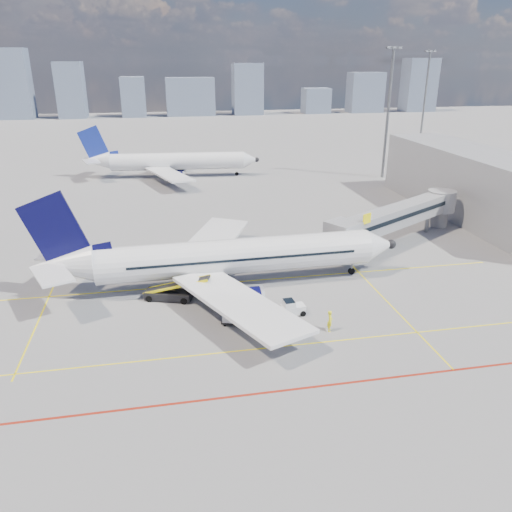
{
  "coord_description": "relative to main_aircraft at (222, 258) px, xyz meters",
  "views": [
    {
      "loc": [
        -7.71,
        -41.84,
        22.81
      ],
      "look_at": [
        1.37,
        5.28,
        4.0
      ],
      "focal_mm": 35.0,
      "sensor_mm": 36.0,
      "label": 1
    }
  ],
  "objects": [
    {
      "name": "apron_markings",
      "position": [
        1.38,
        -11.23,
        -3.22
      ],
      "size": [
        90.0,
        35.12,
        0.01
      ],
      "color": "#FFEB0D",
      "rests_on": "ground"
    },
    {
      "name": "floodlight_mast_far",
      "position": [
        66.96,
        82.68,
        10.37
      ],
      "size": [
        3.2,
        0.61,
        25.45
      ],
      "color": "slate",
      "rests_on": "ground"
    },
    {
      "name": "main_aircraft",
      "position": [
        0.0,
        0.0,
        0.0
      ],
      "size": [
        39.55,
        34.46,
        11.52
      ],
      "rotation": [
        0.0,
        0.0,
        0.02
      ],
      "color": "white",
      "rests_on": "ground"
    },
    {
      "name": "ramp_worker",
      "position": [
        8.28,
        -11.53,
        -2.21
      ],
      "size": [
        0.71,
        0.86,
        2.02
      ],
      "primitive_type": "imported",
      "rotation": [
        0.0,
        0.0,
        1.21
      ],
      "color": "yellow",
      "rests_on": "ground"
    },
    {
      "name": "cargo_dolly",
      "position": [
        0.46,
        -8.75,
        -2.26
      ],
      "size": [
        3.47,
        2.37,
        1.75
      ],
      "rotation": [
        0.0,
        0.0,
        -0.33
      ],
      "color": "black",
      "rests_on": "ground"
    },
    {
      "name": "belt_loader",
      "position": [
        -5.66,
        -2.38,
        -2.5
      ],
      "size": [
        6.91,
        3.62,
        2.8
      ],
      "rotation": [
        0.0,
        0.0,
        -0.33
      ],
      "color": "black",
      "rests_on": "ground"
    },
    {
      "name": "terminal_block",
      "position": [
        41.91,
        18.68,
        1.78
      ],
      "size": [
        10.0,
        42.0,
        10.0
      ],
      "color": "#96979E",
      "rests_on": "ground"
    },
    {
      "name": "distant_skyline",
      "position": [
        -9.69,
        182.68,
        6.74
      ],
      "size": [
        255.32,
        14.11,
        27.78
      ],
      "color": "slate",
      "rests_on": "ground"
    },
    {
      "name": "jet_bridge",
      "position": [
        25.47,
        9.59,
        0.52
      ],
      "size": [
        23.55,
        15.78,
        6.3
      ],
      "color": "#96979E",
      "rests_on": "ground"
    },
    {
      "name": "second_aircraft",
      "position": [
        -3.69,
        56.23,
        0.0
      ],
      "size": [
        36.74,
        31.97,
        10.83
      ],
      "rotation": [
        0.0,
        0.0,
        -0.09
      ],
      "color": "white",
      "rests_on": "ground"
    },
    {
      "name": "ground",
      "position": [
        1.96,
        -7.32,
        -3.22
      ],
      "size": [
        420.0,
        420.0,
        0.0
      ],
      "primitive_type": "plane",
      "color": "gray",
      "rests_on": "ground"
    },
    {
      "name": "baggage_tug",
      "position": [
        5.68,
        -7.92,
        -2.46
      ],
      "size": [
        2.37,
        1.54,
        1.58
      ],
      "rotation": [
        0.0,
        0.0,
        0.08
      ],
      "color": "white",
      "rests_on": "ground"
    },
    {
      "name": "floodlight_mast_ne",
      "position": [
        39.96,
        47.68,
        10.37
      ],
      "size": [
        3.2,
        0.61,
        25.45
      ],
      "color": "slate",
      "rests_on": "ground"
    }
  ]
}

